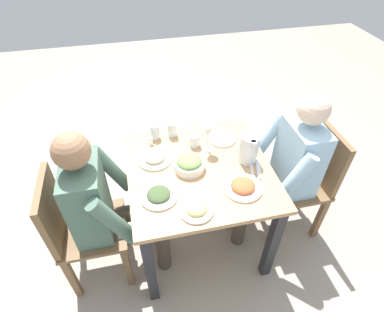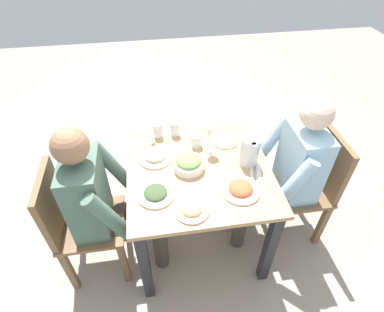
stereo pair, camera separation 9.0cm
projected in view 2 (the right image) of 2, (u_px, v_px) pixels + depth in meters
name	position (u px, v px, depth m)	size (l,w,h in m)	color
ground_plane	(197.00, 236.00, 2.36)	(8.00, 8.00, 0.00)	gray
dining_table	(198.00, 182.00, 1.96)	(0.87, 0.87, 0.72)	tan
chair_near	(310.00, 182.00, 2.11)	(0.40, 0.40, 0.87)	brown
chair_far	(76.00, 220.00, 1.88)	(0.40, 0.40, 0.87)	brown
diner_near	(286.00, 170.00, 1.99)	(0.48, 0.53, 1.16)	#9EC6E0
diner_far	(105.00, 201.00, 1.80)	(0.48, 0.53, 1.16)	#4C6B5B
water_pitcher	(249.00, 151.00, 1.85)	(0.16, 0.12, 0.19)	silver
salad_bowl	(189.00, 163.00, 1.85)	(0.19, 0.19, 0.09)	white
plate_beans	(155.00, 156.00, 1.93)	(0.21, 0.21, 0.05)	white
plate_fries	(192.00, 209.00, 1.62)	(0.19, 0.19, 0.05)	white
plate_yoghurt	(225.00, 139.00, 2.07)	(0.18, 0.18, 0.04)	white
plate_dolmas	(156.00, 193.00, 1.71)	(0.21, 0.21, 0.04)	white
plate_rice_curry	(241.00, 189.00, 1.73)	(0.22, 0.22, 0.05)	white
water_glass_far_right	(196.00, 140.00, 2.01)	(0.07, 0.07, 0.09)	silver
water_glass_near_left	(175.00, 129.00, 2.09)	(0.06, 0.06, 0.10)	silver
water_glass_far_left	(158.00, 130.00, 2.08)	(0.06, 0.06, 0.10)	silver
wine_glass	(210.00, 133.00, 1.91)	(0.08, 0.08, 0.20)	silver
salt_shaker	(153.00, 140.00, 2.04)	(0.03, 0.03, 0.05)	white
fork_near	(259.00, 172.00, 1.84)	(0.17, 0.03, 0.01)	silver
knife_near	(147.00, 143.00, 2.05)	(0.18, 0.02, 0.01)	silver
fork_far	(142.00, 191.00, 1.73)	(0.17, 0.03, 0.01)	silver
knife_far	(252.00, 176.00, 1.82)	(0.18, 0.02, 0.01)	silver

